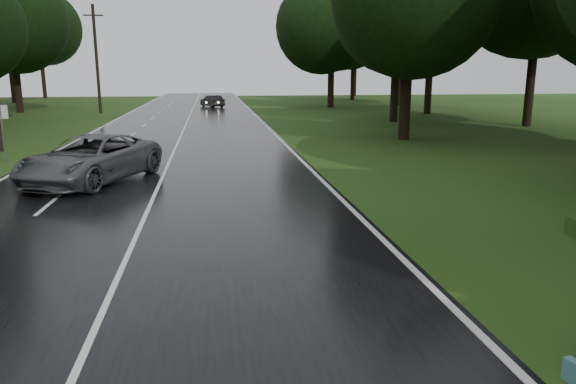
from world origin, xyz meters
name	(u,v)px	position (x,y,z in m)	size (l,w,h in m)	color
ground	(100,321)	(0.00, 0.00, 0.00)	(160.00, 160.00, 0.00)	#264514
road	(176,148)	(0.00, 20.00, 0.02)	(12.00, 140.00, 0.04)	black
lane_center	(176,147)	(0.00, 20.00, 0.04)	(0.12, 140.00, 0.01)	silver
grey_car	(91,159)	(-2.42, 11.37, 0.87)	(2.75, 5.97, 1.66)	#515356
far_car	(212,101)	(2.05, 51.67, 0.68)	(1.35, 3.87, 1.27)	black
utility_pole_mid	(3,151)	(-8.50, 20.00, 0.00)	(1.80, 0.28, 9.17)	black
utility_pole_far	(101,113)	(-8.50, 44.87, 0.00)	(1.80, 0.28, 9.88)	black
road_sign_b	(6,161)	(-7.20, 16.72, 0.00)	(0.60, 0.10, 2.48)	white
tree_left_f	(21,113)	(-16.36, 46.89, 0.00)	(9.25, 9.25, 14.46)	black
tree_right_d	(403,139)	(13.06, 21.86, 0.00)	(8.78, 8.78, 13.72)	black
tree_right_e	(393,122)	(16.16, 32.65, 0.00)	(9.26, 9.26, 14.48)	black
tree_right_f	(330,107)	(15.03, 50.34, 0.00)	(9.17, 9.17, 14.32)	black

